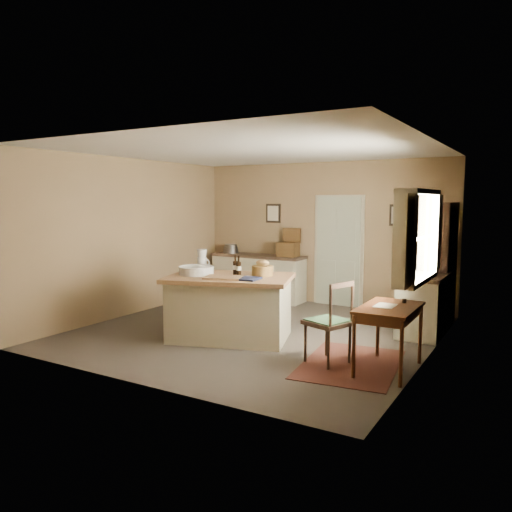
{
  "coord_description": "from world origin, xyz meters",
  "views": [
    {
      "loc": [
        3.72,
        -6.35,
        1.98
      ],
      "look_at": [
        -0.02,
        0.04,
        1.15
      ],
      "focal_mm": 35.0,
      "sensor_mm": 36.0,
      "label": 1
    }
  ],
  "objects_px": {
    "sideboard": "(259,275)",
    "shelving_unit": "(444,265)",
    "work_island": "(229,305)",
    "writing_desk": "(389,314)",
    "desk_chair": "(328,323)",
    "right_cabinet": "(423,304)"
  },
  "relations": [
    {
      "from": "sideboard",
      "to": "writing_desk",
      "type": "height_order",
      "value": "sideboard"
    },
    {
      "from": "writing_desk",
      "to": "work_island",
      "type": "bearing_deg",
      "value": 174.66
    },
    {
      "from": "right_cabinet",
      "to": "desk_chair",
      "type": "bearing_deg",
      "value": -110.19
    },
    {
      "from": "work_island",
      "to": "right_cabinet",
      "type": "height_order",
      "value": "work_island"
    },
    {
      "from": "sideboard",
      "to": "desk_chair",
      "type": "height_order",
      "value": "sideboard"
    },
    {
      "from": "work_island",
      "to": "desk_chair",
      "type": "xyz_separation_m",
      "value": [
        1.63,
        -0.31,
        0.02
      ]
    },
    {
      "from": "right_cabinet",
      "to": "shelving_unit",
      "type": "relative_size",
      "value": 0.57
    },
    {
      "from": "sideboard",
      "to": "right_cabinet",
      "type": "height_order",
      "value": "sideboard"
    },
    {
      "from": "writing_desk",
      "to": "shelving_unit",
      "type": "bearing_deg",
      "value": 86.62
    },
    {
      "from": "writing_desk",
      "to": "shelving_unit",
      "type": "distance_m",
      "value": 2.58
    },
    {
      "from": "work_island",
      "to": "right_cabinet",
      "type": "bearing_deg",
      "value": 16.93
    },
    {
      "from": "right_cabinet",
      "to": "shelving_unit",
      "type": "distance_m",
      "value": 0.88
    },
    {
      "from": "work_island",
      "to": "desk_chair",
      "type": "height_order",
      "value": "work_island"
    },
    {
      "from": "work_island",
      "to": "sideboard",
      "type": "relative_size",
      "value": 1.04
    },
    {
      "from": "work_island",
      "to": "writing_desk",
      "type": "height_order",
      "value": "work_island"
    },
    {
      "from": "sideboard",
      "to": "writing_desk",
      "type": "relative_size",
      "value": 1.95
    },
    {
      "from": "writing_desk",
      "to": "desk_chair",
      "type": "distance_m",
      "value": 0.74
    },
    {
      "from": "work_island",
      "to": "sideboard",
      "type": "distance_m",
      "value": 2.9
    },
    {
      "from": "sideboard",
      "to": "shelving_unit",
      "type": "distance_m",
      "value": 3.63
    },
    {
      "from": "work_island",
      "to": "writing_desk",
      "type": "xyz_separation_m",
      "value": [
        2.35,
        -0.22,
        0.19
      ]
    },
    {
      "from": "sideboard",
      "to": "shelving_unit",
      "type": "xyz_separation_m",
      "value": [
        3.57,
        -0.35,
        0.49
      ]
    },
    {
      "from": "shelving_unit",
      "to": "sideboard",
      "type": "bearing_deg",
      "value": 174.37
    }
  ]
}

